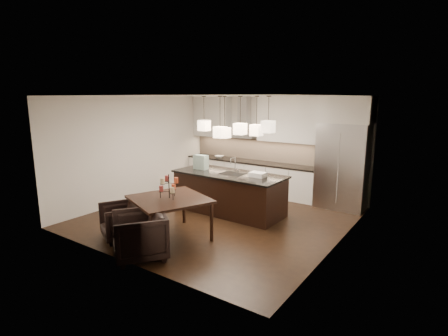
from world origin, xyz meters
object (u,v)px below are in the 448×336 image
Objects in this scene: island_body at (229,194)px; armchair_left at (122,221)px; armchair_right at (140,235)px; dining_table at (170,218)px; refrigerator at (342,166)px.

island_body is 2.69m from armchair_left.
armchair_right is at bearing -86.59° from island_body.
armchair_left is at bearing -121.12° from dining_table.
dining_table is 0.98m from armchair_right.
island_body is 2.95m from armchair_right.
refrigerator is 0.81× the size of island_body.
dining_table is (-2.22, -3.90, -0.67)m from refrigerator.
island_body is 3.40× the size of armchair_left.
armchair_right is (0.11, -2.95, -0.06)m from island_body.
armchair_right is (0.19, -0.97, 0.00)m from dining_table.
dining_table is 1.52× the size of armchair_right.
refrigerator is 4.54m from dining_table.
armchair_right reaches higher than armchair_left.
dining_table is 1.75× the size of armchair_left.
island_body is at bearing 128.41° from armchair_right.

